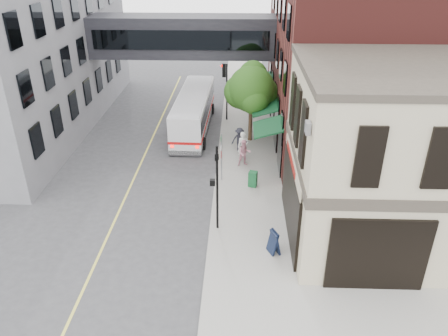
# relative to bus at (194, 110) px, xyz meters

# --- Properties ---
(ground) EXTENTS (120.00, 120.00, 0.00)m
(ground) POSITION_rel_bus_xyz_m (2.07, -15.32, -1.54)
(ground) COLOR #38383A
(ground) RESTS_ON ground
(sidewalk_main) EXTENTS (4.00, 60.00, 0.15)m
(sidewalk_main) POSITION_rel_bus_xyz_m (4.07, -1.32, -1.46)
(sidewalk_main) COLOR gray
(sidewalk_main) RESTS_ON ground
(corner_building) EXTENTS (10.19, 8.12, 8.45)m
(corner_building) POSITION_rel_bus_xyz_m (11.04, -13.32, 2.67)
(corner_building) COLOR #B4A989
(corner_building) RESTS_ON ground
(brick_building) EXTENTS (13.76, 18.00, 14.00)m
(brick_building) POSITION_rel_bus_xyz_m (12.05, -0.33, 5.45)
(brick_building) COLOR #4B1A17
(brick_building) RESTS_ON ground
(skyway_bridge) EXTENTS (14.00, 3.18, 3.00)m
(skyway_bridge) POSITION_rel_bus_xyz_m (-0.93, 2.68, 4.96)
(skyway_bridge) COLOR black
(skyway_bridge) RESTS_ON ground
(traffic_signal_near) EXTENTS (0.44, 0.22, 4.60)m
(traffic_signal_near) POSITION_rel_bus_xyz_m (2.44, -13.32, 1.44)
(traffic_signal_near) COLOR black
(traffic_signal_near) RESTS_ON sidewalk_main
(traffic_signal_far) EXTENTS (0.53, 0.28, 4.50)m
(traffic_signal_far) POSITION_rel_bus_xyz_m (2.33, 1.68, 1.80)
(traffic_signal_far) COLOR black
(traffic_signal_far) RESTS_ON sidewalk_main
(street_sign_pole) EXTENTS (0.08, 0.75, 3.00)m
(street_sign_pole) POSITION_rel_bus_xyz_m (2.46, -8.32, 0.39)
(street_sign_pole) COLOR gray
(street_sign_pole) RESTS_ON sidewalk_main
(street_tree) EXTENTS (3.80, 3.20, 5.60)m
(street_tree) POSITION_rel_bus_xyz_m (4.26, -2.11, 2.37)
(street_tree) COLOR #382619
(street_tree) RESTS_ON sidewalk_main
(lane_marking) EXTENTS (0.12, 40.00, 0.01)m
(lane_marking) POSITION_rel_bus_xyz_m (-2.93, -5.32, -1.53)
(lane_marking) COLOR #D8CC4C
(lane_marking) RESTS_ON ground
(bus) EXTENTS (2.68, 10.26, 2.75)m
(bus) POSITION_rel_bus_xyz_m (0.00, 0.00, 0.00)
(bus) COLOR silver
(bus) RESTS_ON ground
(pedestrian_a) EXTENTS (0.77, 0.56, 1.94)m
(pedestrian_a) POSITION_rel_bus_xyz_m (3.74, -5.62, -0.42)
(pedestrian_a) COLOR white
(pedestrian_a) RESTS_ON sidewalk_main
(pedestrian_b) EXTENTS (0.96, 0.82, 1.73)m
(pedestrian_b) POSITION_rel_bus_xyz_m (3.83, -6.37, -0.52)
(pedestrian_b) COLOR pink
(pedestrian_b) RESTS_ON sidewalk_main
(pedestrian_c) EXTENTS (1.20, 0.83, 1.70)m
(pedestrian_c) POSITION_rel_bus_xyz_m (3.51, -4.23, -0.54)
(pedestrian_c) COLOR #22212A
(pedestrian_c) RESTS_ON sidewalk_main
(newspaper_box) EXTENTS (0.57, 0.53, 0.93)m
(newspaper_box) POSITION_rel_bus_xyz_m (4.32, -9.04, -0.92)
(newspaper_box) COLOR #125229
(newspaper_box) RESTS_ON sidewalk_main
(sandwich_board) EXTENTS (0.64, 0.76, 1.15)m
(sandwich_board) POSITION_rel_bus_xyz_m (5.15, -15.19, -0.82)
(sandwich_board) COLOR black
(sandwich_board) RESTS_ON sidewalk_main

